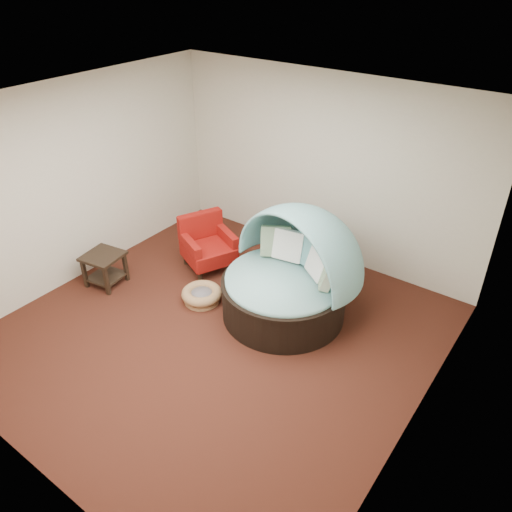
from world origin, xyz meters
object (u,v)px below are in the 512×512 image
Objects in this scene: pet_basket at (202,295)px; red_armchair at (207,245)px; side_table at (104,265)px; canopy_daybed at (290,268)px.

pet_basket is 0.69× the size of red_armchair.
red_armchair is at bearing 125.20° from pet_basket.
pet_basket is 1.10× the size of side_table.
side_table is (-0.88, -1.22, -0.06)m from red_armchair.
pet_basket is 0.93m from red_armchair.
canopy_daybed is 3.44× the size of side_table.
canopy_daybed reaches higher than side_table.
red_armchair is (-0.51, 0.73, 0.27)m from pet_basket.
canopy_daybed is at bearing 17.30° from red_armchair.
canopy_daybed is at bearing 22.15° from side_table.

